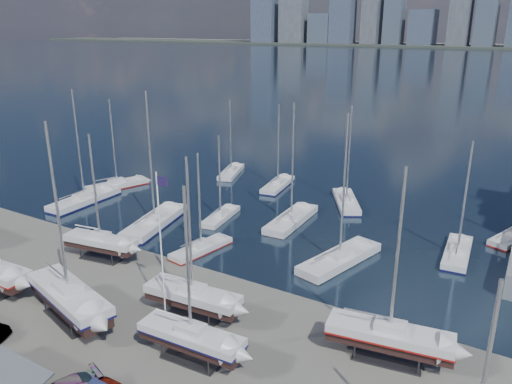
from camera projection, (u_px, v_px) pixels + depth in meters
The scene contains 19 objects.
ground at pixel (127, 311), 43.74m from camera, with size 1400.00×1400.00×0.00m, color #605E59.
water at pixel (505, 67), 295.82m from camera, with size 1400.00×600.00×0.40m, color #172436.
sailboat_cradle_2 at pixel (100, 242), 52.86m from camera, with size 8.44×3.53×13.55m.
sailboat_cradle_3 at pixel (69, 297), 41.81m from camera, with size 10.98×5.63×17.01m.
sailboat_cradle_4 at pixel (193, 296), 42.20m from camera, with size 8.76×3.07×14.18m.
sailboat_cradle_5 at pixel (191, 337), 36.74m from camera, with size 8.47×2.76×13.70m.
sailboat_cradle_6 at pixel (389, 336), 36.73m from camera, with size 9.52×3.94×15.01m.
sailboat_moored_0 at pixel (85, 201), 69.91m from camera, with size 3.38×11.18×16.60m.
sailboat_moored_1 at pixel (117, 186), 76.50m from camera, with size 5.68×9.82×14.17m.
sailboat_moored_2 at pixel (231, 173), 83.20m from camera, with size 5.02×8.94×13.02m.
sailboat_moored_3 at pixel (155, 224), 62.02m from camera, with size 5.74×12.11×17.45m.
sailboat_moored_4 at pixel (221, 217), 64.12m from camera, with size 3.24×7.84×11.49m.
sailboat_moored_5 at pixel (278, 186), 76.65m from camera, with size 3.72×9.20×13.36m.
sailboat_moored_6 at pixel (201, 249), 55.00m from camera, with size 3.50×8.09×11.71m.
sailboat_moored_7 at pixel (291, 221), 62.85m from camera, with size 3.36×10.63×15.88m.
sailboat_moored_8 at pixel (346, 203), 69.28m from camera, with size 7.08×9.73×14.42m.
sailboat_moored_9 at pixel (340, 261), 52.29m from camera, with size 5.71×11.39×16.57m.
sailboat_moored_10 at pixel (457, 254), 53.89m from camera, with size 3.20×9.11×13.36m.
flagpole at pixel (161, 238), 40.03m from camera, with size 1.15×0.12×13.05m.
Camera 1 is at (29.29, -36.90, 23.83)m, focal length 35.00 mm.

